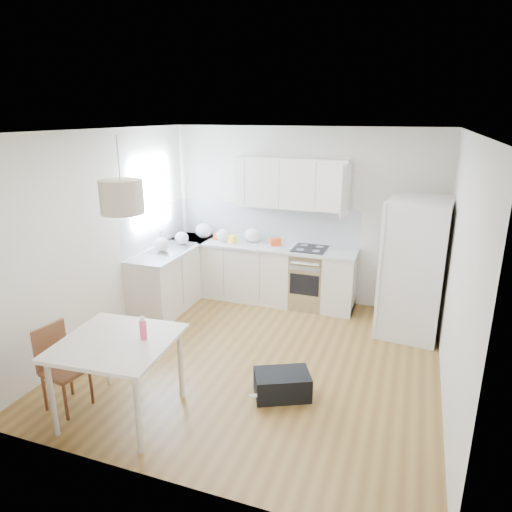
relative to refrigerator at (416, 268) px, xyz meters
The scene contains 29 objects.
floor 2.41m from the refrigerator, 140.71° to the right, with size 4.20×4.20×0.00m, color brown.
ceiling 2.85m from the refrigerator, 140.71° to the right, with size 4.20×4.20×0.00m, color white.
wall_back 1.90m from the refrigerator, 158.11° to the left, with size 4.20×4.20×0.00m, color silver.
wall_left 4.10m from the refrigerator, 159.77° to the right, with size 4.20×4.20×0.00m, color silver.
wall_right 1.52m from the refrigerator, 74.95° to the right, with size 4.20×4.20×0.00m, color silver.
window_glassblock 3.91m from the refrigerator, behind, with size 0.02×1.00×1.00m, color #BFE0F9.
cabinets_back 2.40m from the refrigerator, behind, with size 3.00×0.60×0.88m, color silver.
cabinets_left 3.56m from the refrigerator, behind, with size 0.60×1.80×0.88m, color silver.
counter_back 2.35m from the refrigerator, behind, with size 3.02×0.64×0.04m, color silver.
counter_left 3.53m from the refrigerator, behind, with size 0.64×1.82×0.04m, color silver.
backsplash_back 2.44m from the refrigerator, 163.55° to the left, with size 3.00×0.01×0.58m, color silver.
backsplash_left 3.83m from the refrigerator, behind, with size 0.01×1.80×0.58m, color silver.
upper_cabinets 2.17m from the refrigerator, 164.14° to the left, with size 1.70×0.32×0.75m, color silver.
range_oven 1.64m from the refrigerator, 165.57° to the left, with size 0.50×0.61×0.88m, color #B8BBBD, non-canonical shape.
sink 3.53m from the refrigerator, behind, with size 0.50×0.80×0.16m, color #B8BBBD, non-canonical shape.
refrigerator is the anchor object (origin of this frame).
dining_table 3.91m from the refrigerator, 132.29° to the right, with size 1.11×1.11×0.82m.
dining_chair 4.40m from the refrigerator, 137.36° to the right, with size 0.37×0.37×0.87m, color #512818, non-canonical shape.
drink_bottle 3.66m from the refrigerator, 130.90° to the right, with size 0.07×0.07×0.23m, color #EC4169.
gym_bag 2.51m from the refrigerator, 120.87° to the right, with size 0.57×0.38×0.27m, color black.
pendant_lamp 3.95m from the refrigerator, 131.94° to the right, with size 0.38×0.38×0.29m, color beige.
grocery_bag_a 3.34m from the refrigerator, behind, with size 0.28×0.23×0.25m, color white.
grocery_bag_b 2.95m from the refrigerator, behind, with size 0.23×0.19×0.20m, color white.
grocery_bag_c 2.52m from the refrigerator, 169.18° to the left, with size 0.25×0.21×0.23m, color white.
grocery_bag_d 3.48m from the refrigerator, behind, with size 0.22×0.19×0.20m, color white.
grocery_bag_e 3.59m from the refrigerator, behind, with size 0.23×0.20×0.21m, color white.
snack_orange 2.11m from the refrigerator, 168.91° to the left, with size 0.16×0.10×0.11m, color #CC3F12.
snack_yellow 2.81m from the refrigerator, behind, with size 0.17×0.10×0.11m, color yellow.
snack_red 3.07m from the refrigerator, behind, with size 0.16×0.10×0.11m, color red.
Camera 1 is at (1.64, -4.69, 2.87)m, focal length 32.00 mm.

